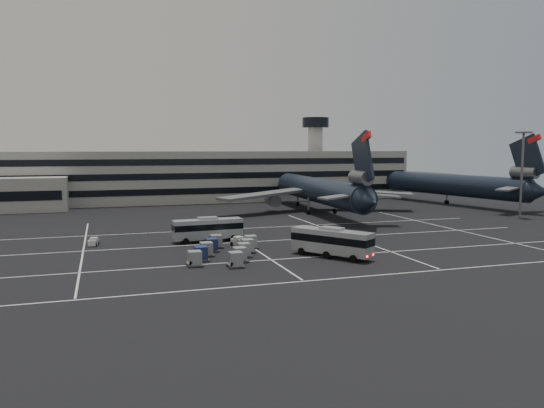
% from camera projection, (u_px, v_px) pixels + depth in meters
% --- Properties ---
extents(ground, '(260.00, 260.00, 0.00)m').
position_uv_depth(ground, '(289.00, 244.00, 81.64)').
color(ground, black).
rests_on(ground, ground).
extents(lane_markings, '(90.00, 55.62, 0.01)m').
position_uv_depth(lane_markings, '(293.00, 243.00, 82.61)').
color(lane_markings, silver).
rests_on(lane_markings, ground).
extents(terminal, '(125.00, 26.00, 24.00)m').
position_uv_depth(terminal, '(193.00, 177.00, 147.36)').
color(terminal, gray).
rests_on(terminal, ground).
extents(hills, '(352.00, 180.00, 44.00)m').
position_uv_depth(hills, '(203.00, 206.00, 249.31)').
color(hills, '#38332B').
rests_on(hills, ground).
extents(lightpole_right, '(2.40, 2.40, 18.28)m').
position_uv_depth(lightpole_right, '(522.00, 162.00, 112.29)').
color(lightpole_right, slate).
rests_on(lightpole_right, ground).
extents(trijet_main, '(47.41, 57.63, 18.08)m').
position_uv_depth(trijet_main, '(320.00, 190.00, 120.49)').
color(trijet_main, black).
rests_on(trijet_main, ground).
extents(trijet_far, '(20.42, 57.39, 18.08)m').
position_uv_depth(trijet_far, '(450.00, 184.00, 139.31)').
color(trijet_far, black).
rests_on(trijet_far, ground).
extents(bus_near, '(8.85, 11.12, 4.12)m').
position_uv_depth(bus_near, '(332.00, 241.00, 71.90)').
color(bus_near, '#9C9FA4').
rests_on(bus_near, ground).
extents(bus_far, '(11.25, 3.51, 3.91)m').
position_uv_depth(bus_far, '(208.00, 228.00, 84.12)').
color(bus_far, '#9C9FA4').
rests_on(bus_far, ground).
extents(tug_a, '(1.70, 2.32, 1.35)m').
position_uv_depth(tug_a, '(93.00, 242.00, 80.39)').
color(tug_a, silver).
rests_on(tug_a, ground).
extents(tug_b, '(2.37, 2.79, 1.55)m').
position_uv_depth(tug_b, '(239.00, 242.00, 80.09)').
color(tug_b, silver).
rests_on(tug_b, ground).
extents(uld_cluster, '(12.60, 16.41, 1.92)m').
position_uv_depth(uld_cluster, '(225.00, 250.00, 72.43)').
color(uld_cluster, '#2D2D30').
rests_on(uld_cluster, ground).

